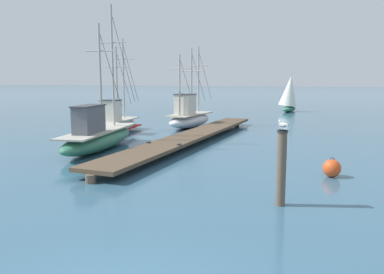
{
  "coord_description": "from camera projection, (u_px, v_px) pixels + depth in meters",
  "views": [
    {
      "loc": [
        2.99,
        -4.13,
        3.45
      ],
      "look_at": [
        -1.69,
        8.6,
        1.4
      ],
      "focal_mm": 35.62,
      "sensor_mm": 36.0,
      "label": 1
    }
  ],
  "objects": [
    {
      "name": "fishing_boat_1",
      "position": [
        189.0,
        117.0,
        27.6
      ],
      "size": [
        2.34,
        6.86,
        5.88
      ],
      "color": "silver",
      "rests_on": "ground"
    },
    {
      "name": "fishing_boat_4",
      "position": [
        116.0,
        123.0,
        24.98
      ],
      "size": [
        2.38,
        6.89,
        6.2
      ],
      "color": "silver",
      "rests_on": "ground"
    },
    {
      "name": "mooring_buoy",
      "position": [
        332.0,
        168.0,
        13.58
      ],
      "size": [
        0.64,
        0.64,
        0.71
      ],
      "color": "#E04C1E",
      "rests_on": "ground"
    },
    {
      "name": "perched_seagull",
      "position": [
        283.0,
        125.0,
        10.22
      ],
      "size": [
        0.32,
        0.29,
        0.26
      ],
      "color": "gold",
      "rests_on": "mooring_piling"
    },
    {
      "name": "mooring_piling",
      "position": [
        281.0,
        167.0,
        10.4
      ],
      "size": [
        0.3,
        0.3,
        2.1
      ],
      "color": "brown",
      "rests_on": "ground"
    },
    {
      "name": "distant_sailboat",
      "position": [
        289.0,
        94.0,
        40.92
      ],
      "size": [
        2.45,
        3.89,
        4.3
      ],
      "color": "#337556",
      "rests_on": "ground"
    },
    {
      "name": "floating_dock",
      "position": [
        193.0,
        135.0,
        21.26
      ],
      "size": [
        2.39,
        18.88,
        0.53
      ],
      "color": "brown",
      "rests_on": "ground"
    },
    {
      "name": "fishing_boat_0",
      "position": [
        98.0,
        136.0,
        18.77
      ],
      "size": [
        2.81,
        8.87,
        7.33
      ],
      "color": "#337556",
      "rests_on": "ground"
    }
  ]
}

